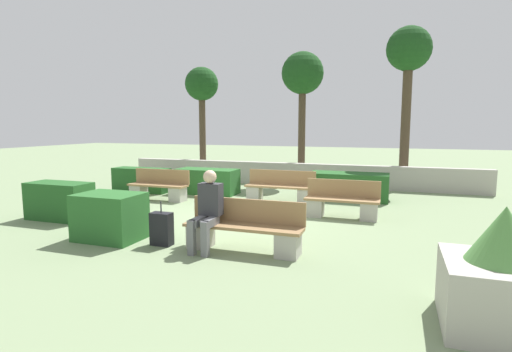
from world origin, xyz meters
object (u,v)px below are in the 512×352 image
object	(u,v)px
person_seated_man	(208,206)
tree_center_left	(303,77)
tree_center_right	(409,58)
planter_corner_left	(501,281)
tree_leftmost	(202,89)
suitcase	(162,229)
bench_left_side	(342,204)
bench_right_side	(280,190)
bench_front	(244,231)
bench_back	(159,189)

from	to	relation	value
person_seated_man	tree_center_left	xyz separation A→B (m)	(-0.28, 8.14, 3.01)
person_seated_man	tree_center_right	size ratio (longest dim) A/B	0.26
planter_corner_left	tree_center_left	size ratio (longest dim) A/B	0.28
tree_leftmost	planter_corner_left	bearing A→B (deg)	-49.70
person_seated_man	suitcase	distance (m)	0.98
bench_left_side	tree_center_left	bearing A→B (deg)	113.11
bench_right_side	tree_leftmost	xyz separation A→B (m)	(-4.32, 3.90, 3.17)
bench_front	tree_center_left	xyz separation A→B (m)	(-0.87, 8.01, 3.42)
bench_back	bench_front	bearing A→B (deg)	-44.07
suitcase	bench_back	bearing A→B (deg)	123.68
tree_leftmost	tree_center_right	world-z (taller)	tree_center_right
bench_back	tree_leftmost	world-z (taller)	tree_leftmost
bench_back	bench_left_side	bearing A→B (deg)	-8.04
bench_front	tree_center_right	world-z (taller)	tree_center_right
person_seated_man	tree_leftmost	bearing A→B (deg)	117.36
person_seated_man	tree_center_left	size ratio (longest dim) A/B	0.29
bench_back	bench_right_side	bearing A→B (deg)	12.91
bench_front	bench_back	xyz separation A→B (m)	(-3.90, 3.48, -0.01)
bench_right_side	planter_corner_left	bearing A→B (deg)	-44.56
bench_left_side	tree_leftmost	bearing A→B (deg)	139.82
planter_corner_left	suitcase	size ratio (longest dim) A/B	1.66
bench_right_side	tree_leftmost	bearing A→B (deg)	149.23
bench_right_side	planter_corner_left	xyz separation A→B (m)	(4.01, -5.93, 0.19)
bench_front	bench_right_side	xyz separation A→B (m)	(-0.63, 4.37, -0.00)
tree_center_left	person_seated_man	bearing A→B (deg)	-88.03
bench_left_side	suitcase	distance (m)	4.14
tree_leftmost	bench_back	bearing A→B (deg)	-77.73
bench_left_side	tree_center_right	size ratio (longest dim) A/B	0.32
tree_center_left	bench_right_side	bearing A→B (deg)	-86.16
planter_corner_left	suitcase	xyz separation A→B (m)	(-4.85, 1.37, -0.23)
planter_corner_left	tree_center_left	bearing A→B (deg)	114.01
bench_right_side	tree_center_right	xyz separation A→B (m)	(3.21, 3.68, 3.91)
bench_back	planter_corner_left	distance (m)	8.86
bench_left_side	tree_center_left	xyz separation A→B (m)	(-2.10, 5.04, 3.44)
bench_front	suitcase	world-z (taller)	bench_front
bench_front	bench_right_side	size ratio (longest dim) A/B	1.06
bench_left_side	bench_right_side	world-z (taller)	same
planter_corner_left	bench_right_side	bearing A→B (deg)	124.12
bench_back	tree_leftmost	xyz separation A→B (m)	(-1.04, 4.80, 3.18)
planter_corner_left	tree_leftmost	size ratio (longest dim) A/B	0.30
bench_back	tree_center_left	xyz separation A→B (m)	(3.03, 4.53, 3.43)
bench_left_side	bench_back	distance (m)	5.16
bench_back	person_seated_man	distance (m)	4.92
bench_right_side	bench_left_side	bearing A→B (deg)	-25.84
bench_right_side	person_seated_man	world-z (taller)	person_seated_man
bench_right_side	bench_front	bearing A→B (deg)	-70.53
suitcase	planter_corner_left	bearing A→B (deg)	-15.79
bench_left_side	bench_back	size ratio (longest dim) A/B	0.96
person_seated_man	tree_center_left	bearing A→B (deg)	91.97
bench_left_side	tree_leftmost	xyz separation A→B (m)	(-6.17, 5.31, 3.18)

